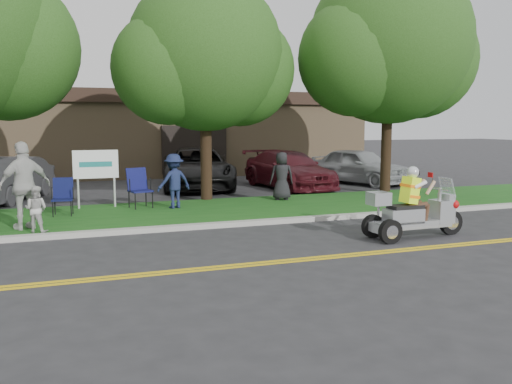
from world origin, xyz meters
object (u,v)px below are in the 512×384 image
object	(u,v)px
trike_scooter	(413,213)
lawn_chair_a	(63,194)
parked_car_far_right	(359,166)
lawn_chair_b	(139,185)
parked_car_left	(7,179)
spectator_adult_right	(25,186)
parked_car_mid	(197,168)
parked_car_right	(289,170)

from	to	relation	value
trike_scooter	lawn_chair_a	bearing A→B (deg)	143.68
parked_car_far_right	trike_scooter	bearing A→B (deg)	-136.18
lawn_chair_b	parked_car_far_right	bearing A→B (deg)	8.16
lawn_chair_a	parked_car_left	world-z (taller)	parked_car_left
lawn_chair_b	spectator_adult_right	xyz separation A→B (m)	(-2.87, -2.37, 0.37)
lawn_chair_a	parked_car_far_right	bearing A→B (deg)	28.45
parked_car_left	parked_car_far_right	bearing A→B (deg)	23.21
parked_car_mid	parked_car_right	distance (m)	3.55
parked_car_mid	parked_car_right	world-z (taller)	parked_car_mid
lawn_chair_b	parked_car_right	size ratio (longest dim) A/B	0.23
parked_car_left	lawn_chair_b	bearing A→B (deg)	-21.59
parked_car_left	parked_car_mid	xyz separation A→B (m)	(6.62, 1.26, 0.07)
spectator_adult_right	parked_car_right	size ratio (longest dim) A/B	0.41
lawn_chair_b	parked_car_left	distance (m)	5.08
spectator_adult_right	parked_car_far_right	bearing A→B (deg)	-178.68
trike_scooter	parked_car_right	xyz separation A→B (m)	(1.15, 9.39, 0.16)
parked_car_mid	spectator_adult_right	bearing A→B (deg)	-118.46
parked_car_left	parked_car_mid	size ratio (longest dim) A/B	0.77
lawn_chair_b	parked_car_right	bearing A→B (deg)	15.64
lawn_chair_a	parked_car_mid	world-z (taller)	parked_car_mid
lawn_chair_b	parked_car_left	size ratio (longest dim) A/B	0.26
trike_scooter	parked_car_left	world-z (taller)	trike_scooter
lawn_chair_a	parked_car_far_right	distance (m)	12.48
parked_car_far_right	lawn_chair_a	bearing A→B (deg)	179.73
lawn_chair_a	parked_car_far_right	world-z (taller)	parked_car_far_right
lawn_chair_b	lawn_chair_a	bearing A→B (deg)	-177.40
trike_scooter	parked_car_far_right	xyz separation A→B (m)	(4.46, 9.73, 0.19)
lawn_chair_a	lawn_chair_b	size ratio (longest dim) A/B	0.87
lawn_chair_a	parked_car_right	bearing A→B (deg)	33.91
trike_scooter	spectator_adult_right	distance (m)	8.72
lawn_chair_b	parked_car_far_right	world-z (taller)	parked_car_far_right
spectator_adult_right	parked_car_right	bearing A→B (deg)	-172.42
parked_car_mid	parked_car_far_right	size ratio (longest dim) A/B	1.28
lawn_chair_a	spectator_adult_right	size ratio (longest dim) A/B	0.49
spectator_adult_right	parked_car_far_right	world-z (taller)	spectator_adult_right
spectator_adult_right	parked_car_mid	bearing A→B (deg)	-154.64
spectator_adult_right	parked_car_far_right	distance (m)	13.95
spectator_adult_right	lawn_chair_a	bearing A→B (deg)	-140.45
trike_scooter	spectator_adult_right	bearing A→B (deg)	156.30
parked_car_left	lawn_chair_a	bearing A→B (deg)	-46.50
trike_scooter	parked_car_far_right	bearing A→B (deg)	65.00
parked_car_mid	parked_car_right	bearing A→B (deg)	-7.88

